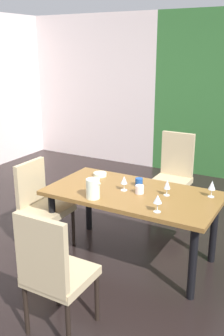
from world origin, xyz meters
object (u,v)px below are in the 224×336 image
(dining_table, at_px, (132,200))
(chair_left_near, at_px, (41,201))
(cup_west, at_px, (139,182))
(pitcher_near_shelf, at_px, (93,189))
(wine_glass_east, at_px, (124,180))
(wine_glass_corner, at_px, (212,186))
(wine_glass_near_window, at_px, (158,199))
(serving_bowl_front, at_px, (100,174))
(cup_center, at_px, (140,189))
(chair_head_far, at_px, (174,172))
(wine_glass_south, at_px, (167,185))
(chair_head_near, at_px, (53,270))

(dining_table, relative_size, chair_left_near, 1.76)
(cup_west, xyz_separation_m, pitcher_near_shelf, (-0.23, -0.50, 0.05))
(wine_glass_east, bearing_deg, wine_glass_corner, 17.39)
(wine_glass_near_window, bearing_deg, wine_glass_east, 147.06)
(wine_glass_corner, height_order, serving_bowl_front, wine_glass_corner)
(wine_glass_east, bearing_deg, dining_table, 2.64)
(dining_table, bearing_deg, wine_glass_near_window, -39.17)
(serving_bowl_front, height_order, cup_center, cup_center)
(chair_left_near, xyz_separation_m, wine_glass_near_window, (1.32, -0.05, 0.31))
(chair_head_far, xyz_separation_m, wine_glass_south, (0.35, -1.16, 0.27))
(wine_glass_near_window, xyz_separation_m, wine_glass_south, (-0.07, 0.39, -0.01))
(dining_table, distance_m, chair_head_far, 1.24)
(wine_glass_corner, distance_m, wine_glass_south, 0.41)
(wine_glass_corner, height_order, wine_glass_east, wine_glass_corner)
(chair_head_far, bearing_deg, cup_center, 94.73)
(wine_glass_corner, bearing_deg, wine_glass_east, -162.61)
(pitcher_near_shelf, bearing_deg, chair_head_far, 81.85)
(wine_glass_south, xyz_separation_m, serving_bowl_front, (-0.84, 0.17, -0.09))
(wine_glass_corner, bearing_deg, serving_bowl_front, 179.64)
(wine_glass_south, bearing_deg, wine_glass_near_window, -80.42)
(serving_bowl_front, xyz_separation_m, cup_center, (0.59, -0.25, 0.02))
(chair_head_near, distance_m, cup_center, 1.25)
(chair_left_near, xyz_separation_m, pitcher_near_shelf, (0.68, -0.06, 0.29))
(serving_bowl_front, bearing_deg, cup_center, -23.08)
(wine_glass_south, distance_m, pitcher_near_shelf, 0.70)
(dining_table, xyz_separation_m, serving_bowl_front, (-0.52, 0.25, 0.11))
(wine_glass_south, bearing_deg, dining_table, -166.51)
(dining_table, xyz_separation_m, wine_glass_near_window, (0.39, -0.31, 0.20))
(wine_glass_corner, bearing_deg, wine_glass_south, -156.20)
(chair_left_near, xyz_separation_m, wine_glass_corner, (1.63, 0.50, 0.31))
(wine_glass_east, bearing_deg, cup_center, 0.83)
(cup_west, bearing_deg, wine_glass_corner, 5.28)
(cup_center, relative_size, pitcher_near_shelf, 0.44)
(wine_glass_near_window, xyz_separation_m, cup_west, (-0.40, 0.49, -0.07))
(dining_table, height_order, cup_center, cup_center)
(dining_table, height_order, wine_glass_south, wine_glass_south)
(wine_glass_near_window, height_order, cup_west, wine_glass_near_window)
(wine_glass_south, height_order, serving_bowl_front, wine_glass_south)
(wine_glass_near_window, bearing_deg, dining_table, 140.83)
(dining_table, relative_size, wine_glass_near_window, 10.59)
(chair_left_near, distance_m, serving_bowl_front, 0.69)
(cup_center, bearing_deg, dining_table, 178.58)
(wine_glass_corner, relative_size, wine_glass_near_window, 1.01)
(wine_glass_corner, distance_m, cup_center, 0.67)
(chair_head_far, bearing_deg, wine_glass_near_window, 104.96)
(dining_table, bearing_deg, serving_bowl_front, 154.19)
(wine_glass_corner, xyz_separation_m, cup_center, (-0.62, -0.25, -0.07))
(chair_left_near, height_order, cup_center, chair_left_near)
(wine_glass_south, bearing_deg, chair_head_near, -104.52)
(chair_head_far, height_order, cup_center, chair_head_far)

